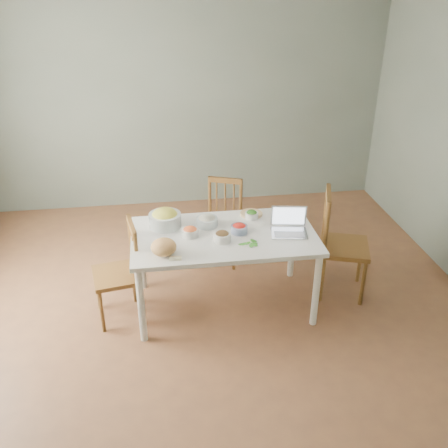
{
  "coord_description": "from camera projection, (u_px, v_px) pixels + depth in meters",
  "views": [
    {
      "loc": [
        -0.41,
        -3.64,
        2.85
      ],
      "look_at": [
        0.13,
        0.13,
        0.86
      ],
      "focal_mm": 39.82,
      "sensor_mm": 36.0,
      "label": 1
    }
  ],
  "objects": [
    {
      "name": "dining_table",
      "position": [
        224.0,
        270.0,
        4.52
      ],
      "size": [
        1.62,
        0.91,
        0.76
      ],
      "primitive_type": null,
      "color": "white",
      "rests_on": "floor"
    },
    {
      "name": "bowl_redpep",
      "position": [
        239.0,
        228.0,
        4.35
      ],
      "size": [
        0.15,
        0.15,
        0.09
      ],
      "primitive_type": null,
      "rotation": [
        0.0,
        0.0,
        -0.06
      ],
      "color": "red",
      "rests_on": "dining_table"
    },
    {
      "name": "flatbread",
      "position": [
        251.0,
        214.0,
        4.68
      ],
      "size": [
        0.25,
        0.25,
        0.02
      ],
      "primitive_type": "cylinder",
      "rotation": [
        0.0,
        0.0,
        -0.19
      ],
      "color": "#D1B98F",
      "rests_on": "dining_table"
    },
    {
      "name": "bowl_onion",
      "position": [
        207.0,
        221.0,
        4.46
      ],
      "size": [
        0.24,
        0.24,
        0.1
      ],
      "primitive_type": null,
      "rotation": [
        0.0,
        0.0,
        0.27
      ],
      "color": "beige",
      "rests_on": "dining_table"
    },
    {
      "name": "butter_stick",
      "position": [
        175.0,
        258.0,
        3.96
      ],
      "size": [
        0.1,
        0.04,
        0.03
      ],
      "primitive_type": "cube",
      "rotation": [
        0.0,
        0.0,
        -0.13
      ],
      "color": "beige",
      "rests_on": "dining_table"
    },
    {
      "name": "bowl_broccoli",
      "position": [
        252.0,
        214.0,
        4.6
      ],
      "size": [
        0.14,
        0.14,
        0.08
      ],
      "primitive_type": null,
      "rotation": [
        0.0,
        0.0,
        -0.1
      ],
      "color": "#144611",
      "rests_on": "dining_table"
    },
    {
      "name": "bowl_carrot",
      "position": [
        190.0,
        231.0,
        4.3
      ],
      "size": [
        0.18,
        0.18,
        0.08
      ],
      "primitive_type": null,
      "rotation": [
        0.0,
        0.0,
        -0.23
      ],
      "color": "orange",
      "rests_on": "dining_table"
    },
    {
      "name": "floor",
      "position": [
        212.0,
        314.0,
        4.57
      ],
      "size": [
        5.0,
        5.0,
        0.0
      ],
      "primitive_type": "cube",
      "color": "brown",
      "rests_on": "ground"
    },
    {
      "name": "basil_bunch",
      "position": [
        248.0,
        243.0,
        4.19
      ],
      "size": [
        0.19,
        0.19,
        0.02
      ],
      "primitive_type": null,
      "color": "#1F7A18",
      "rests_on": "dining_table"
    },
    {
      "name": "chair_left",
      "position": [
        116.0,
        273.0,
        4.33
      ],
      "size": [
        0.45,
        0.47,
        0.92
      ],
      "primitive_type": null,
      "rotation": [
        0.0,
        0.0,
        -1.4
      ],
      "color": "#553513",
      "rests_on": "floor"
    },
    {
      "name": "wall_back",
      "position": [
        186.0,
        101.0,
        6.14
      ],
      "size": [
        5.0,
        0.0,
        2.7
      ],
      "primitive_type": "cube",
      "color": "slate",
      "rests_on": "ground"
    },
    {
      "name": "bowl_squash",
      "position": [
        165.0,
        218.0,
        4.44
      ],
      "size": [
        0.38,
        0.38,
        0.17
      ],
      "primitive_type": null,
      "rotation": [
        0.0,
        0.0,
        -0.43
      ],
      "color": "gold",
      "rests_on": "dining_table"
    },
    {
      "name": "bread_boule",
      "position": [
        164.0,
        247.0,
        4.01
      ],
      "size": [
        0.21,
        0.21,
        0.14
      ],
      "primitive_type": "ellipsoid",
      "rotation": [
        0.0,
        0.0,
        0.02
      ],
      "color": "tan",
      "rests_on": "dining_table"
    },
    {
      "name": "laptop",
      "position": [
        290.0,
        223.0,
        4.3
      ],
      "size": [
        0.35,
        0.3,
        0.22
      ],
      "primitive_type": null,
      "rotation": [
        0.0,
        0.0,
        -0.17
      ],
      "color": "silver",
      "rests_on": "dining_table"
    },
    {
      "name": "chair_far",
      "position": [
        222.0,
        223.0,
        5.21
      ],
      "size": [
        0.5,
        0.49,
        0.89
      ],
      "primitive_type": null,
      "rotation": [
        0.0,
        0.0,
        -0.37
      ],
      "color": "#553513",
      "rests_on": "floor"
    },
    {
      "name": "chair_right",
      "position": [
        345.0,
        245.0,
        4.66
      ],
      "size": [
        0.56,
        0.57,
        1.04
      ],
      "primitive_type": null,
      "rotation": [
        0.0,
        0.0,
        1.26
      ],
      "color": "#553513",
      "rests_on": "floor"
    },
    {
      "name": "wall_front",
      "position": [
        293.0,
        444.0,
        1.75
      ],
      "size": [
        5.0,
        0.0,
        2.7
      ],
      "primitive_type": "cube",
      "color": "slate",
      "rests_on": "ground"
    },
    {
      "name": "bowl_mushroom",
      "position": [
        222.0,
        237.0,
        4.21
      ],
      "size": [
        0.19,
        0.19,
        0.1
      ],
      "primitive_type": null,
      "rotation": [
        0.0,
        0.0,
        -0.43
      ],
      "color": "black",
      "rests_on": "dining_table"
    }
  ]
}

